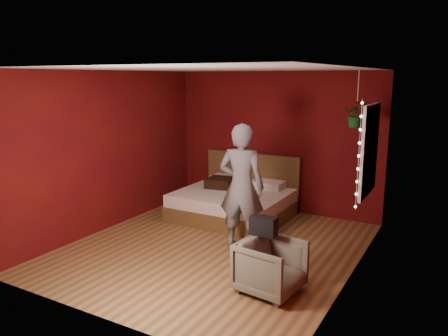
# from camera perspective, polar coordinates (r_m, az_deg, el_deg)

# --- Properties ---
(floor) EXTENTS (4.50, 4.50, 0.00)m
(floor) POSITION_cam_1_polar(r_m,az_deg,el_deg) (6.61, -1.29, -10.33)
(floor) COLOR olive
(floor) RESTS_ON ground
(room_walls) EXTENTS (4.04, 4.54, 2.62)m
(room_walls) POSITION_cam_1_polar(r_m,az_deg,el_deg) (6.18, -1.37, 4.24)
(room_walls) COLOR #5F120A
(room_walls) RESTS_ON ground
(window) EXTENTS (0.05, 0.97, 1.27)m
(window) POSITION_cam_1_polar(r_m,az_deg,el_deg) (6.35, 18.44, 2.21)
(window) COLOR white
(window) RESTS_ON room_walls
(fairy_lights) EXTENTS (0.04, 0.04, 1.45)m
(fairy_lights) POSITION_cam_1_polar(r_m,az_deg,el_deg) (5.85, 17.19, 1.51)
(fairy_lights) COLOR silver
(fairy_lights) RESTS_ON room_walls
(bed) EXTENTS (1.93, 1.64, 1.06)m
(bed) POSITION_cam_1_polar(r_m,az_deg,el_deg) (7.93, 1.48, -4.41)
(bed) COLOR brown
(bed) RESTS_ON ground
(person) EXTENTS (0.74, 0.56, 1.85)m
(person) POSITION_cam_1_polar(r_m,az_deg,el_deg) (6.36, 2.30, -2.46)
(person) COLOR slate
(person) RESTS_ON ground
(armchair) EXTENTS (0.77, 0.76, 0.63)m
(armchair) POSITION_cam_1_polar(r_m,az_deg,el_deg) (5.26, 6.09, -12.70)
(armchair) COLOR #64644F
(armchair) RESTS_ON ground
(handbag) EXTENTS (0.32, 0.16, 0.23)m
(handbag) POSITION_cam_1_polar(r_m,az_deg,el_deg) (5.29, 5.19, -7.53)
(handbag) COLOR black
(handbag) RESTS_ON armchair
(throw_pillow) EXTENTS (0.54, 0.54, 0.17)m
(throw_pillow) POSITION_cam_1_polar(r_m,az_deg,el_deg) (8.11, -0.47, -1.92)
(throw_pillow) COLOR black
(throw_pillow) RESTS_ON bed
(hanging_plant) EXTENTS (0.42, 0.39, 0.85)m
(hanging_plant) POSITION_cam_1_polar(r_m,az_deg,el_deg) (6.82, 16.92, 6.72)
(hanging_plant) COLOR silver
(hanging_plant) RESTS_ON room_walls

